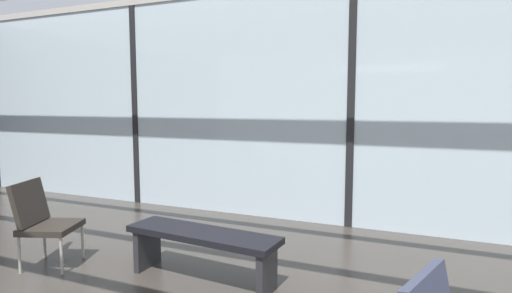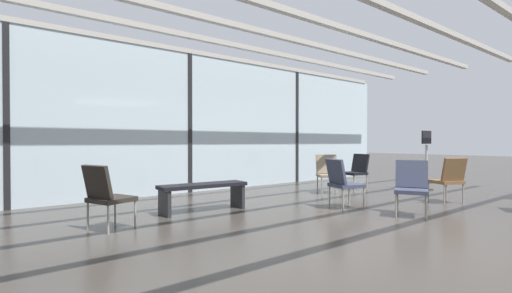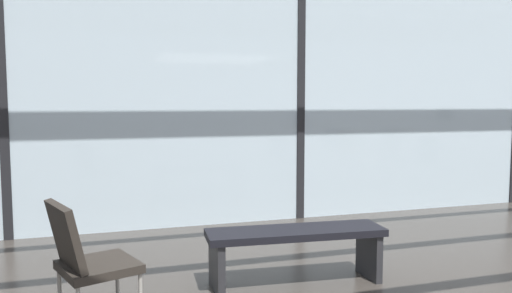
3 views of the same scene
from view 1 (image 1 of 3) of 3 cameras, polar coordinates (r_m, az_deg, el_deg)
The scene contains 6 objects.
glass_curtain_wall at distance 5.48m, azimuth 13.29°, elevation 5.46°, with size 14.00×0.08×3.21m, color silver.
window_mullion_0 at distance 6.99m, azimuth -16.44°, elevation 5.45°, with size 0.10×0.12×3.21m, color black.
window_mullion_1 at distance 5.48m, azimuth 13.29°, elevation 5.46°, with size 0.10×0.12×3.21m, color black.
parked_airplane at distance 10.62m, azimuth 24.20°, elevation 7.32°, with size 14.02×3.97×3.97m.
lounge_chair_5 at distance 4.68m, azimuth -27.83°, elevation -8.89°, with size 0.66×0.63×0.87m.
waiting_bench at distance 3.89m, azimuth -7.58°, elevation -13.22°, with size 1.53×0.52×0.47m.
Camera 1 is at (0.93, -0.21, 1.64)m, focal length 28.45 mm.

